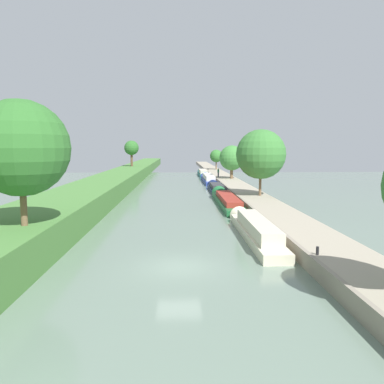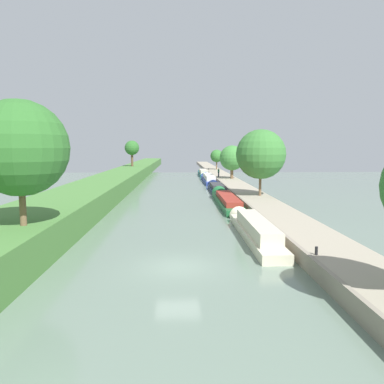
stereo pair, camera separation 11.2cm
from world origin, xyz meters
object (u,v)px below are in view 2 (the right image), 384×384
Objects in this scene: narrowboat_cream at (254,229)px; narrowboat_navy at (216,188)px; mooring_bollard_near at (316,251)px; mooring_bollard_far at (209,169)px; narrowboat_teal at (203,173)px; narrowboat_blue at (208,179)px; person_walking at (219,172)px; narrowboat_green at (226,200)px.

narrowboat_cream is 1.38× the size of narrowboat_navy.
mooring_bollard_near is 1.00× the size of mooring_bollard_far.
narrowboat_blue is at bearing -89.91° from narrowboat_teal.
narrowboat_teal is at bearing 97.42° from person_walking.
narrowboat_teal is at bearing -106.14° from mooring_bollard_far.
narrowboat_cream is at bearing -90.07° from narrowboat_blue.
mooring_bollard_far is at bearing 90.00° from mooring_bollard_near.
narrowboat_green is 51.42m from mooring_bollard_far.
person_walking reaches higher than narrowboat_navy.
narrowboat_navy is (0.11, 13.76, -0.03)m from narrowboat_green.
narrowboat_green is at bearing -90.44° from narrowboat_navy.
narrowboat_blue reaches higher than mooring_bollard_near.
narrowboat_green is at bearing -90.08° from narrowboat_teal.
narrowboat_green is 37.52× the size of mooring_bollard_near.
narrowboat_cream reaches higher than narrowboat_blue.
person_walking is at bearing -82.58° from narrowboat_teal.
narrowboat_green is 24.67m from mooring_bollard_near.
narrowboat_navy is at bearing -89.92° from narrowboat_teal.
mooring_bollard_far is (1.75, 22.45, 0.54)m from narrowboat_blue.
mooring_bollard_far reaches higher than narrowboat_navy.
narrowboat_cream is 45.50m from narrowboat_blue.
mooring_bollard_near is (-0.28, -54.06, -0.65)m from person_walking.
narrowboat_cream is at bearing 102.63° from mooring_bollard_near.
mooring_bollard_near is (1.73, -38.35, 0.69)m from narrowboat_navy.
narrowboat_green is 45.26m from narrowboat_teal.
narrowboat_green is 37.52× the size of mooring_bollard_far.
narrowboat_blue is (-0.02, 15.18, 0.15)m from narrowboat_navy.
narrowboat_green is 28.94m from narrowboat_blue.
narrowboat_navy is at bearing -92.63° from mooring_bollard_far.
narrowboat_navy is 23.08× the size of mooring_bollard_near.
narrowboat_teal is 6.40m from mooring_bollard_far.
narrowboat_navy is at bearing 89.56° from narrowboat_green.
narrowboat_cream is at bearing -90.03° from narrowboat_teal.
narrowboat_cream is 16.56m from narrowboat_green.
narrowboat_green is 1.30× the size of narrowboat_teal.
person_walking is 3.69× the size of mooring_bollard_far.
narrowboat_green is 10.17× the size of person_walking.
narrowboat_teal is 28.95× the size of mooring_bollard_far.
narrowboat_navy is at bearing -89.93° from narrowboat_blue.
narrowboat_green is 13.76m from narrowboat_navy.
narrowboat_cream is 31.74× the size of mooring_bollard_far.
narrowboat_cream reaches higher than mooring_bollard_far.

